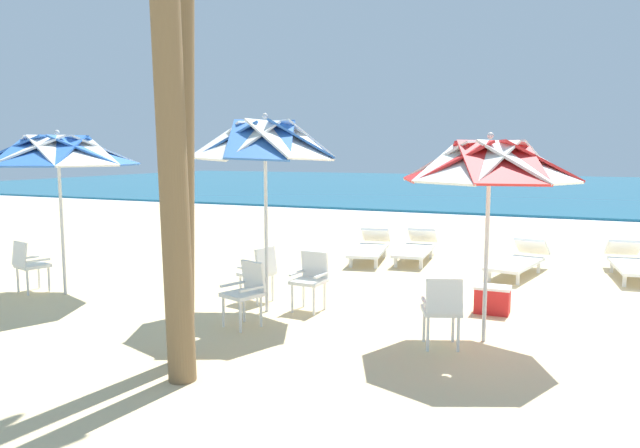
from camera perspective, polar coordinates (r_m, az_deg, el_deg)
The scene contains 17 objects.
ground_plane at distance 10.22m, azimuth 22.55°, elevation -6.72°, with size 80.00×80.00×0.00m, color beige.
sea at distance 40.06m, azimuth 23.46°, elevation 3.16°, with size 80.00×36.00×0.10m, color #19607F.
surf_foam at distance 21.82m, azimuth 23.20°, elevation 0.31°, with size 80.00×0.70×0.01m, color white.
beach_umbrella_0 at distance 7.40m, azimuth 15.94°, elevation 5.60°, with size 2.11×2.11×2.55m.
plastic_chair_0 at distance 7.22m, azimuth 11.63°, elevation -7.86°, with size 0.57×0.59×0.87m.
beach_umbrella_1 at distance 8.52m, azimuth -5.28°, elevation 7.77°, with size 2.16×2.16×2.86m.
plastic_chair_1 at distance 9.25m, azimuth -5.80°, elevation -4.46°, with size 0.55×0.53×0.87m.
plastic_chair_2 at distance 8.75m, azimuth -0.90°, elevation -5.09°, with size 0.46×0.49×0.87m.
plastic_chair_3 at distance 8.03m, azimuth -7.11°, elevation -6.26°, with size 0.56×0.58×0.87m.
beach_umbrella_2 at distance 10.38m, azimuth -23.82°, elevation 6.33°, with size 2.52×2.52×2.66m.
plastic_chair_4 at distance 10.93m, azimuth -26.18°, elevation -3.38°, with size 0.54×0.57×0.87m.
sun_lounger_0 at distance 12.40m, azimuth 27.70°, elevation -3.32°, with size 0.86×2.20×0.62m.
sun_lounger_1 at distance 11.83m, azimuth 18.49°, elevation -3.33°, with size 1.05×2.23×0.62m.
sun_lounger_2 at distance 12.84m, azimuth 9.17°, elevation -2.27°, with size 0.79×2.19×0.62m.
sun_lounger_3 at distance 12.76m, azimuth 4.81°, elevation -2.27°, with size 0.98×2.22×0.62m.
palm_tree_0 at distance 6.83m, azimuth -13.42°, elevation 19.98°, with size 2.71×2.99×6.03m.
cooler_box at distance 9.00m, azimuth 16.20°, elevation -6.96°, with size 0.50×0.34×0.40m.
Camera 1 is at (0.10, -9.95, 2.33)m, focal length 33.38 mm.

